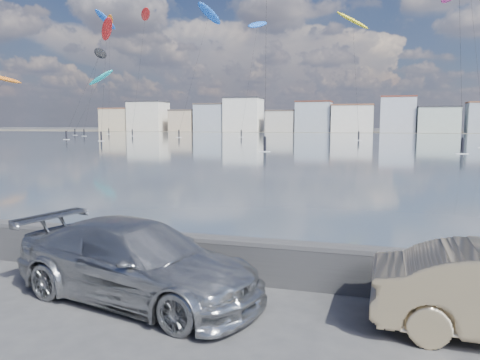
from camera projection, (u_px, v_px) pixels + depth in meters
The scene contains 16 objects.
ground at pixel (126, 322), 8.56m from camera, with size 700.00×700.00×0.00m, color #333335.
bay_water at pixel (357, 141), 95.63m from camera, with size 500.00×177.00×0.00m, color #35454F.
far_shore_strip at pixel (369, 132), 198.89m from camera, with size 500.00×60.00×0.00m, color #4C473D.
seawall at pixel (184, 253), 11.06m from camera, with size 400.00×0.36×1.08m.
far_buildings at pixel (372, 117), 184.47m from camera, with size 240.79×13.26×14.60m.
car_silver at pixel (137, 261), 9.60m from camera, with size 2.25×5.55×1.61m, color #A2A4A8.
kitesurfer_0 at pixel (107, 31), 102.18m from camera, with size 7.65×13.30×26.50m.
kitesurfer_1 at pixel (209, 15), 127.91m from camera, with size 6.97×18.90×36.66m.
kitesurfer_3 at pixel (105, 21), 138.29m from camera, with size 4.53×15.97×37.04m.
kitesurfer_5 at pixel (5, 80), 97.68m from camera, with size 4.41×13.88×13.93m.
kitesurfer_7 at pixel (258, 25), 126.40m from camera, with size 5.11×15.34×32.64m.
kitesurfer_11 at pixel (101, 78), 152.79m from camera, with size 8.35×17.10×21.64m.
kitesurfer_12 at pixel (145, 16), 141.65m from camera, with size 7.00×19.22×37.94m.
kitesurfer_13 at pixel (100, 54), 112.36m from camera, with size 7.92×17.78×23.17m.
kitesurfer_16 at pixel (353, 22), 108.78m from camera, with size 8.17×16.05×29.96m.
kitesurfer_18 at pixel (110, 25), 157.85m from camera, with size 6.21×10.61×40.01m.
Camera 1 is at (4.34, -7.25, 3.63)m, focal length 35.00 mm.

